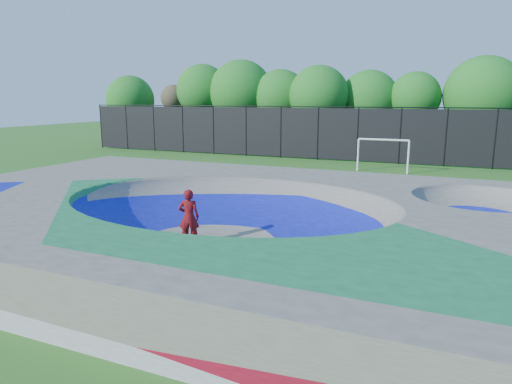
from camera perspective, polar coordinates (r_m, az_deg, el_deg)
ground at (r=15.07m, az=-3.41°, el=-6.33°), size 120.00×120.00×0.00m
skate_deck at (r=14.85m, az=-3.45°, el=-3.58°), size 22.00×14.00×1.50m
skater at (r=14.79m, az=-8.39°, el=-3.11°), size 0.78×0.65×1.82m
skateboard at (r=15.04m, az=-8.29°, el=-6.37°), size 0.80×0.53×0.05m
soccer_goal at (r=30.02m, az=15.59°, el=5.19°), size 3.23×0.12×2.13m
fence at (r=34.48m, az=12.60°, el=7.16°), size 48.09×0.09×4.04m
treeline at (r=38.87m, az=18.45°, el=11.51°), size 53.44×7.65×8.03m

